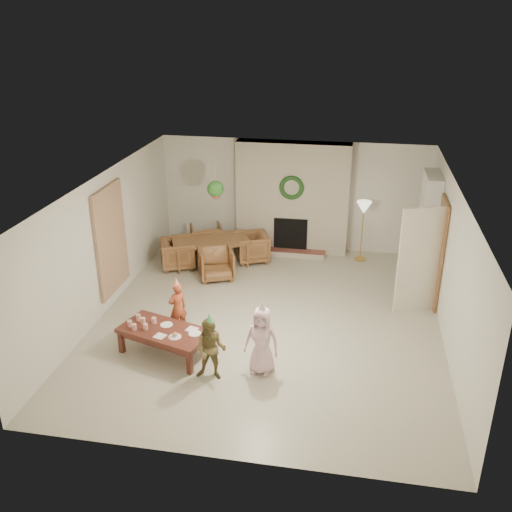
% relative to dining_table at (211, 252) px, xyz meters
% --- Properties ---
extents(floor, '(7.00, 7.00, 0.00)m').
position_rel_dining_table_xyz_m(floor, '(1.61, -2.17, -0.29)').
color(floor, '#B7B29E').
rests_on(floor, ground).
extents(ceiling, '(7.00, 7.00, 0.00)m').
position_rel_dining_table_xyz_m(ceiling, '(1.61, -2.17, 2.21)').
color(ceiling, white).
rests_on(ceiling, wall_back).
extents(wall_back, '(7.00, 0.00, 7.00)m').
position_rel_dining_table_xyz_m(wall_back, '(1.61, 1.33, 0.96)').
color(wall_back, silver).
rests_on(wall_back, floor).
extents(wall_front, '(7.00, 0.00, 7.00)m').
position_rel_dining_table_xyz_m(wall_front, '(1.61, -5.67, 0.96)').
color(wall_front, silver).
rests_on(wall_front, floor).
extents(wall_left, '(0.00, 7.00, 7.00)m').
position_rel_dining_table_xyz_m(wall_left, '(-1.39, -2.17, 0.96)').
color(wall_left, silver).
rests_on(wall_left, floor).
extents(wall_right, '(0.00, 7.00, 7.00)m').
position_rel_dining_table_xyz_m(wall_right, '(4.61, -2.17, 0.96)').
color(wall_right, silver).
rests_on(wall_right, floor).
extents(fireplace_mass, '(2.50, 0.40, 2.50)m').
position_rel_dining_table_xyz_m(fireplace_mass, '(1.61, 1.13, 0.96)').
color(fireplace_mass, '#531616').
rests_on(fireplace_mass, floor).
extents(fireplace_hearth, '(1.60, 0.30, 0.12)m').
position_rel_dining_table_xyz_m(fireplace_hearth, '(1.61, 0.78, -0.23)').
color(fireplace_hearth, maroon).
rests_on(fireplace_hearth, floor).
extents(fireplace_firebox, '(0.75, 0.12, 0.75)m').
position_rel_dining_table_xyz_m(fireplace_firebox, '(1.61, 0.95, 0.16)').
color(fireplace_firebox, black).
rests_on(fireplace_firebox, floor).
extents(fireplace_wreath, '(0.54, 0.10, 0.54)m').
position_rel_dining_table_xyz_m(fireplace_wreath, '(1.61, 0.90, 1.26)').
color(fireplace_wreath, '#184019').
rests_on(fireplace_wreath, fireplace_mass).
extents(floor_lamp_base, '(0.25, 0.25, 0.03)m').
position_rel_dining_table_xyz_m(floor_lamp_base, '(3.19, 0.83, -0.27)').
color(floor_lamp_base, gold).
rests_on(floor_lamp_base, floor).
extents(floor_lamp_post, '(0.03, 0.03, 1.21)m').
position_rel_dining_table_xyz_m(floor_lamp_post, '(3.19, 0.83, 0.34)').
color(floor_lamp_post, gold).
rests_on(floor_lamp_post, floor).
extents(floor_lamp_shade, '(0.32, 0.32, 0.27)m').
position_rel_dining_table_xyz_m(floor_lamp_shade, '(3.19, 0.83, 0.92)').
color(floor_lamp_shade, beige).
rests_on(floor_lamp_shade, floor_lamp_post).
extents(bookshelf_carcass, '(0.30, 1.00, 2.20)m').
position_rel_dining_table_xyz_m(bookshelf_carcass, '(4.45, 0.13, 0.81)').
color(bookshelf_carcass, white).
rests_on(bookshelf_carcass, floor).
extents(bookshelf_shelf_a, '(0.30, 0.92, 0.03)m').
position_rel_dining_table_xyz_m(bookshelf_shelf_a, '(4.43, 0.13, 0.16)').
color(bookshelf_shelf_a, white).
rests_on(bookshelf_shelf_a, bookshelf_carcass).
extents(bookshelf_shelf_b, '(0.30, 0.92, 0.03)m').
position_rel_dining_table_xyz_m(bookshelf_shelf_b, '(4.43, 0.13, 0.56)').
color(bookshelf_shelf_b, white).
rests_on(bookshelf_shelf_b, bookshelf_carcass).
extents(bookshelf_shelf_c, '(0.30, 0.92, 0.03)m').
position_rel_dining_table_xyz_m(bookshelf_shelf_c, '(4.43, 0.13, 0.96)').
color(bookshelf_shelf_c, white).
rests_on(bookshelf_shelf_c, bookshelf_carcass).
extents(bookshelf_shelf_d, '(0.30, 0.92, 0.03)m').
position_rel_dining_table_xyz_m(bookshelf_shelf_d, '(4.43, 0.13, 1.36)').
color(bookshelf_shelf_d, white).
rests_on(bookshelf_shelf_d, bookshelf_carcass).
extents(books_row_lower, '(0.20, 0.40, 0.24)m').
position_rel_dining_table_xyz_m(books_row_lower, '(4.41, -0.02, 0.30)').
color(books_row_lower, '#B14520').
rests_on(books_row_lower, bookshelf_shelf_a).
extents(books_row_mid, '(0.20, 0.44, 0.24)m').
position_rel_dining_table_xyz_m(books_row_mid, '(4.41, 0.18, 0.70)').
color(books_row_mid, '#294498').
rests_on(books_row_mid, bookshelf_shelf_b).
extents(books_row_upper, '(0.20, 0.36, 0.22)m').
position_rel_dining_table_xyz_m(books_row_upper, '(4.41, 0.03, 1.09)').
color(books_row_upper, olive).
rests_on(books_row_upper, bookshelf_shelf_c).
extents(door_frame, '(0.05, 0.86, 2.04)m').
position_rel_dining_table_xyz_m(door_frame, '(4.57, -0.97, 0.73)').
color(door_frame, brown).
rests_on(door_frame, floor).
extents(door_leaf, '(0.77, 0.32, 2.00)m').
position_rel_dining_table_xyz_m(door_leaf, '(4.19, -1.35, 0.71)').
color(door_leaf, beige).
rests_on(door_leaf, floor).
extents(curtain_panel, '(0.06, 1.20, 2.00)m').
position_rel_dining_table_xyz_m(curtain_panel, '(-1.35, -1.97, 0.96)').
color(curtain_panel, tan).
rests_on(curtain_panel, wall_left).
extents(dining_table, '(1.86, 1.47, 0.57)m').
position_rel_dining_table_xyz_m(dining_table, '(0.00, 0.00, 0.00)').
color(dining_table, brown).
rests_on(dining_table, floor).
extents(dining_chair_near, '(0.89, 0.90, 0.63)m').
position_rel_dining_table_xyz_m(dining_chair_near, '(0.28, -0.66, 0.03)').
color(dining_chair_near, brown).
rests_on(dining_chair_near, floor).
extents(dining_chair_far, '(0.89, 0.90, 0.63)m').
position_rel_dining_table_xyz_m(dining_chair_far, '(-0.28, 0.66, 0.03)').
color(dining_chair_far, brown).
rests_on(dining_chair_far, floor).
extents(dining_chair_left, '(0.90, 0.89, 0.63)m').
position_rel_dining_table_xyz_m(dining_chair_left, '(-0.66, -0.28, 0.03)').
color(dining_chair_left, brown).
rests_on(dining_chair_left, floor).
extents(dining_chair_right, '(0.90, 0.89, 0.63)m').
position_rel_dining_table_xyz_m(dining_chair_right, '(0.83, 0.35, 0.03)').
color(dining_chair_right, brown).
rests_on(dining_chair_right, floor).
extents(hanging_plant_cord, '(0.01, 0.01, 0.70)m').
position_rel_dining_table_xyz_m(hanging_plant_cord, '(0.31, -0.67, 1.86)').
color(hanging_plant_cord, tan).
rests_on(hanging_plant_cord, ceiling).
extents(hanging_plant_pot, '(0.16, 0.16, 0.12)m').
position_rel_dining_table_xyz_m(hanging_plant_pot, '(0.31, -0.67, 1.51)').
color(hanging_plant_pot, '#993731').
rests_on(hanging_plant_pot, hanging_plant_cord).
extents(hanging_plant_foliage, '(0.32, 0.32, 0.32)m').
position_rel_dining_table_xyz_m(hanging_plant_foliage, '(0.31, -0.67, 1.63)').
color(hanging_plant_foliage, '#20531B').
rests_on(hanging_plant_foliage, hanging_plant_pot).
extents(coffee_table_top, '(1.59, 1.11, 0.07)m').
position_rel_dining_table_xyz_m(coffee_table_top, '(0.15, -3.54, 0.12)').
color(coffee_table_top, '#56261C').
rests_on(coffee_table_top, floor).
extents(coffee_table_apron, '(1.45, 0.97, 0.09)m').
position_rel_dining_table_xyz_m(coffee_table_apron, '(0.15, -3.54, 0.05)').
color(coffee_table_apron, '#56261C').
rests_on(coffee_table_apron, floor).
extents(coffee_leg_fl, '(0.10, 0.10, 0.38)m').
position_rel_dining_table_xyz_m(coffee_leg_fl, '(-0.56, -3.63, -0.10)').
color(coffee_leg_fl, '#56261C').
rests_on(coffee_leg_fl, floor).
extents(coffee_leg_fr, '(0.10, 0.10, 0.38)m').
position_rel_dining_table_xyz_m(coffee_leg_fr, '(0.69, -4.01, -0.10)').
color(coffee_leg_fr, '#56261C').
rests_on(coffee_leg_fr, floor).
extents(coffee_leg_bl, '(0.10, 0.10, 0.38)m').
position_rel_dining_table_xyz_m(coffee_leg_bl, '(-0.39, -3.06, -0.10)').
color(coffee_leg_bl, '#56261C').
rests_on(coffee_leg_bl, floor).
extents(coffee_leg_br, '(0.10, 0.10, 0.38)m').
position_rel_dining_table_xyz_m(coffee_leg_br, '(0.86, -3.44, -0.10)').
color(coffee_leg_br, '#56261C').
rests_on(coffee_leg_br, floor).
extents(cup_a, '(0.10, 0.10, 0.10)m').
position_rel_dining_table_xyz_m(cup_a, '(-0.43, -3.53, 0.21)').
color(cup_a, white).
rests_on(cup_a, coffee_table_top).
extents(cup_b, '(0.10, 0.10, 0.10)m').
position_rel_dining_table_xyz_m(cup_b, '(-0.36, -3.32, 0.21)').
color(cup_b, white).
rests_on(cup_b, coffee_table_top).
extents(cup_c, '(0.10, 0.10, 0.10)m').
position_rel_dining_table_xyz_m(cup_c, '(-0.32, -3.63, 0.21)').
color(cup_c, white).
rests_on(cup_c, coffee_table_top).
extents(cup_d, '(0.10, 0.10, 0.10)m').
position_rel_dining_table_xyz_m(cup_d, '(-0.25, -3.41, 0.21)').
color(cup_d, white).
rests_on(cup_d, coffee_table_top).
extents(cup_e, '(0.10, 0.10, 0.10)m').
position_rel_dining_table_xyz_m(cup_e, '(-0.14, -3.59, 0.21)').
color(cup_e, white).
rests_on(cup_e, coffee_table_top).
extents(cup_f, '(0.10, 0.10, 0.10)m').
position_rel_dining_table_xyz_m(cup_f, '(-0.08, -3.37, 0.21)').
color(cup_f, white).
rests_on(cup_f, coffee_table_top).
extents(plate_a, '(0.25, 0.25, 0.01)m').
position_rel_dining_table_xyz_m(plate_a, '(0.14, -3.39, 0.16)').
color(plate_a, white).
rests_on(plate_a, coffee_table_top).
extents(plate_b, '(0.25, 0.25, 0.01)m').
position_rel_dining_table_xyz_m(plate_b, '(0.39, -3.72, 0.16)').
color(plate_b, white).
rests_on(plate_b, coffee_table_top).
extents(plate_c, '(0.25, 0.25, 0.01)m').
position_rel_dining_table_xyz_m(plate_c, '(0.66, -3.57, 0.16)').
color(plate_c, white).
rests_on(plate_c, coffee_table_top).
extents(food_scoop, '(0.10, 0.10, 0.08)m').
position_rel_dining_table_xyz_m(food_scoop, '(0.39, -3.72, 0.20)').
color(food_scoop, tan).
rests_on(food_scoop, plate_b).
extents(napkin_left, '(0.21, 0.21, 0.01)m').
position_rel_dining_table_xyz_m(napkin_left, '(0.15, -3.74, 0.16)').
color(napkin_left, '#FFBBD4').
rests_on(napkin_left, coffee_table_top).
extents(napkin_right, '(0.21, 0.21, 0.01)m').
position_rel_dining_table_xyz_m(napkin_right, '(0.58, -3.46, 0.16)').
color(napkin_right, '#FFBBD4').
rests_on(napkin_right, coffee_table_top).
extents(child_red, '(0.39, 0.38, 0.90)m').
position_rel_dining_table_xyz_m(child_red, '(0.15, -2.82, 0.16)').
color(child_red, '#A23F22').
rests_on(child_red, floor).
extents(party_hat_red, '(0.16, 0.16, 0.17)m').
position_rel_dining_table_xyz_m(party_hat_red, '(0.15, -2.82, 0.65)').
color(party_hat_red, '#F6C252').
rests_on(party_hat_red, child_red).
extents(child_plaid, '(0.49, 0.38, 1.00)m').
position_rel_dining_table_xyz_m(child_plaid, '(1.04, -4.04, 0.21)').
color(child_plaid, brown).
rests_on(child_plaid, floor).
extents(party_hat_plaid, '(0.15, 0.15, 0.16)m').
position_rel_dining_table_xyz_m(party_hat_plaid, '(1.04, -4.04, 0.74)').
color(party_hat_plaid, '#4CB367').
rests_on(party_hat_plaid, child_plaid).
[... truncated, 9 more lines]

